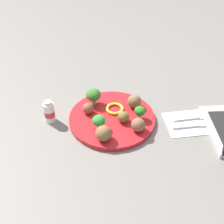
{
  "coord_description": "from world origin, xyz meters",
  "views": [
    {
      "loc": [
        -0.06,
        -0.72,
        0.64
      ],
      "look_at": [
        0.0,
        0.0,
        0.04
      ],
      "focal_mm": 47.09,
      "sensor_mm": 36.0,
      "label": 1
    }
  ],
  "objects_px": {
    "meatball_far_rim": "(104,133)",
    "meatball_front_right": "(138,125)",
    "napkin": "(192,123)",
    "broccoli_floret_front_left": "(93,95)",
    "meatball_mid_left": "(88,108)",
    "pepper_ring_back_left": "(115,109)",
    "fork": "(193,117)",
    "broccoli_floret_near_rim": "(140,111)",
    "knife": "(196,125)",
    "yogurt_bottle": "(49,112)",
    "meatball_center": "(134,101)",
    "plate": "(112,119)",
    "meatball_back_left": "(123,117)",
    "broccoli_floret_back_left": "(99,121)"
  },
  "relations": [
    {
      "from": "broccoli_floret_front_left",
      "to": "meatball_front_right",
      "type": "xyz_separation_m",
      "value": [
        0.13,
        -0.14,
        -0.02
      ]
    },
    {
      "from": "plate",
      "to": "broccoli_floret_front_left",
      "type": "height_order",
      "value": "broccoli_floret_front_left"
    },
    {
      "from": "meatball_far_rim",
      "to": "broccoli_floret_front_left",
      "type": "bearing_deg",
      "value": 97.52
    },
    {
      "from": "knife",
      "to": "yogurt_bottle",
      "type": "bearing_deg",
      "value": 171.5
    },
    {
      "from": "plate",
      "to": "meatball_front_right",
      "type": "bearing_deg",
      "value": -43.02
    },
    {
      "from": "plate",
      "to": "broccoli_floret_near_rim",
      "type": "height_order",
      "value": "broccoli_floret_near_rim"
    },
    {
      "from": "plate",
      "to": "knife",
      "type": "height_order",
      "value": "plate"
    },
    {
      "from": "meatball_center",
      "to": "napkin",
      "type": "distance_m",
      "value": 0.2
    },
    {
      "from": "meatball_far_rim",
      "to": "fork",
      "type": "xyz_separation_m",
      "value": [
        0.3,
        0.08,
        -0.03
      ]
    },
    {
      "from": "meatball_center",
      "to": "meatball_back_left",
      "type": "xyz_separation_m",
      "value": [
        -0.05,
        -0.07,
        -0.0
      ]
    },
    {
      "from": "broccoli_floret_back_left",
      "to": "meatball_mid_left",
      "type": "distance_m",
      "value": 0.08
    },
    {
      "from": "meatball_far_rim",
      "to": "meatball_front_right",
      "type": "xyz_separation_m",
      "value": [
        0.11,
        0.03,
        -0.0
      ]
    },
    {
      "from": "broccoli_floret_front_left",
      "to": "napkin",
      "type": "bearing_deg",
      "value": -19.13
    },
    {
      "from": "plate",
      "to": "napkin",
      "type": "height_order",
      "value": "plate"
    },
    {
      "from": "meatball_back_left",
      "to": "meatball_far_rim",
      "type": "bearing_deg",
      "value": -132.28
    },
    {
      "from": "meatball_mid_left",
      "to": "pepper_ring_back_left",
      "type": "distance_m",
      "value": 0.09
    },
    {
      "from": "pepper_ring_back_left",
      "to": "broccoli_floret_near_rim",
      "type": "bearing_deg",
      "value": -33.44
    },
    {
      "from": "fork",
      "to": "meatball_mid_left",
      "type": "bearing_deg",
      "value": 172.65
    },
    {
      "from": "meatball_far_rim",
      "to": "meatball_mid_left",
      "type": "distance_m",
      "value": 0.13
    },
    {
      "from": "meatball_back_left",
      "to": "knife",
      "type": "height_order",
      "value": "meatball_back_left"
    },
    {
      "from": "broccoli_floret_back_left",
      "to": "meatball_front_right",
      "type": "bearing_deg",
      "value": -9.14
    },
    {
      "from": "broccoli_floret_back_left",
      "to": "plate",
      "type": "bearing_deg",
      "value": 48.16
    },
    {
      "from": "broccoli_floret_near_rim",
      "to": "meatball_back_left",
      "type": "distance_m",
      "value": 0.06
    },
    {
      "from": "plate",
      "to": "broccoli_floret_near_rim",
      "type": "xyz_separation_m",
      "value": [
        0.09,
        -0.02,
        0.04
      ]
    },
    {
      "from": "meatball_center",
      "to": "meatball_mid_left",
      "type": "distance_m",
      "value": 0.16
    },
    {
      "from": "meatball_back_left",
      "to": "meatball_front_right",
      "type": "bearing_deg",
      "value": -47.31
    },
    {
      "from": "meatball_mid_left",
      "to": "broccoli_floret_near_rim",
      "type": "bearing_deg",
      "value": -14.61
    },
    {
      "from": "meatball_center",
      "to": "meatball_mid_left",
      "type": "relative_size",
      "value": 1.24
    },
    {
      "from": "pepper_ring_back_left",
      "to": "napkin",
      "type": "relative_size",
      "value": 0.36
    },
    {
      "from": "broccoli_floret_near_rim",
      "to": "meatball_center",
      "type": "xyz_separation_m",
      "value": [
        -0.01,
        0.06,
        -0.01
      ]
    },
    {
      "from": "meatball_back_left",
      "to": "broccoli_floret_back_left",
      "type": "bearing_deg",
      "value": -162.7
    },
    {
      "from": "meatball_far_rim",
      "to": "meatball_mid_left",
      "type": "xyz_separation_m",
      "value": [
        -0.04,
        0.13,
        -0.01
      ]
    },
    {
      "from": "pepper_ring_back_left",
      "to": "napkin",
      "type": "height_order",
      "value": "pepper_ring_back_left"
    },
    {
      "from": "broccoli_floret_front_left",
      "to": "knife",
      "type": "distance_m",
      "value": 0.35
    },
    {
      "from": "meatball_front_right",
      "to": "meatball_mid_left",
      "type": "relative_size",
      "value": 1.18
    },
    {
      "from": "broccoli_floret_near_rim",
      "to": "napkin",
      "type": "bearing_deg",
      "value": -6.67
    },
    {
      "from": "napkin",
      "to": "broccoli_floret_back_left",
      "type": "bearing_deg",
      "value": -177.23
    },
    {
      "from": "napkin",
      "to": "meatball_far_rim",
      "type": "bearing_deg",
      "value": -167.57
    },
    {
      "from": "broccoli_floret_front_left",
      "to": "meatball_front_right",
      "type": "height_order",
      "value": "broccoli_floret_front_left"
    },
    {
      "from": "meatball_front_right",
      "to": "napkin",
      "type": "bearing_deg",
      "value": 10.43
    },
    {
      "from": "broccoli_floret_near_rim",
      "to": "meatball_far_rim",
      "type": "bearing_deg",
      "value": -145.22
    },
    {
      "from": "meatball_front_right",
      "to": "yogurt_bottle",
      "type": "xyz_separation_m",
      "value": [
        -0.27,
        0.09,
        -0.0
      ]
    },
    {
      "from": "broccoli_floret_near_rim",
      "to": "yogurt_bottle",
      "type": "distance_m",
      "value": 0.29
    },
    {
      "from": "fork",
      "to": "plate",
      "type": "bearing_deg",
      "value": 176.37
    },
    {
      "from": "broccoli_floret_back_left",
      "to": "meatball_mid_left",
      "type": "relative_size",
      "value": 1.29
    },
    {
      "from": "meatball_back_left",
      "to": "napkin",
      "type": "relative_size",
      "value": 0.22
    },
    {
      "from": "broccoli_floret_near_rim",
      "to": "meatball_front_right",
      "type": "distance_m",
      "value": 0.06
    },
    {
      "from": "plate",
      "to": "broccoli_floret_back_left",
      "type": "distance_m",
      "value": 0.08
    },
    {
      "from": "meatball_mid_left",
      "to": "meatball_front_right",
      "type": "bearing_deg",
      "value": -32.67
    },
    {
      "from": "meatball_center",
      "to": "meatball_front_right",
      "type": "bearing_deg",
      "value": -92.39
    }
  ]
}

